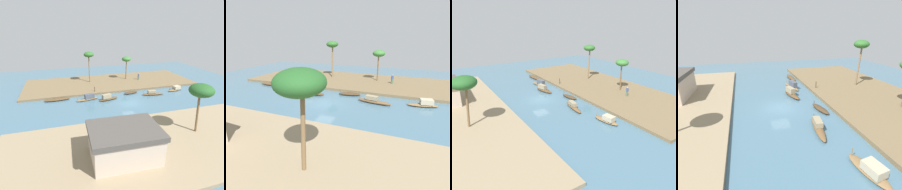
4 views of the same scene
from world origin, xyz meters
The scene contains 14 objects.
river_water centered at (0.00, 0.00, 0.00)m, with size 69.56×69.56×0.00m, color #476B7F.
riverbank_left centered at (0.00, -13.71, 0.22)m, with size 42.14×14.93×0.43m, color brown.
riverbank_right centered at (0.00, 13.71, 0.22)m, with size 42.14×14.93×0.43m, color #937F60.
sampan_downstream_large centered at (-2.14, -4.82, 0.24)m, with size 3.59×1.53×0.81m.
sampan_open_hull centered at (3.72, -2.56, 0.50)m, with size 4.25×1.93×1.33m.
sampan_with_tall_canopy centered at (-6.39, -2.66, 0.38)m, with size 4.94×1.62×1.06m.
sampan_with_red_awning centered at (-12.91, -3.90, 0.40)m, with size 4.05×1.78×1.05m.
sampan_upstream_small centered at (7.50, -3.74, 0.49)m, with size 4.80×1.77×1.30m.
sampan_foreground centered at (13.58, -5.16, 0.26)m, with size 5.09×1.19×0.52m.
person_on_near_bank centered at (-7.78, -13.49, 1.15)m, with size 0.52×0.52×1.71m.
mooring_post centered at (5.45, -7.34, 0.98)m, with size 0.14×0.14×1.09m, color #4C3823.
palm_tree_left_near centered at (-4.71, -14.90, 5.74)m, with size 2.41×2.41×6.08m.
palm_tree_left_far centered at (5.19, -14.99, 7.21)m, with size 2.50×2.50×7.70m.
palm_tree_right_tall centered at (-4.71, 12.61, 6.29)m, with size 3.18×3.18×6.83m.
Camera 3 is at (-32.86, 16.07, 14.03)m, focal length 35.02 mm.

